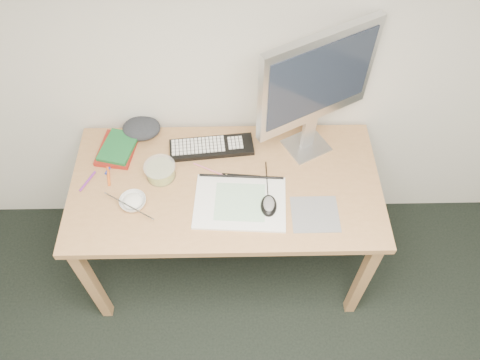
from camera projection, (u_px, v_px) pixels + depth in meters
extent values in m
plane|color=silver|center=(288.00, 29.00, 1.89)|extent=(3.60, 0.00, 3.60)
cube|color=tan|center=(92.00, 284.00, 2.24)|extent=(0.05, 0.05, 0.71)
cube|color=tan|center=(362.00, 280.00, 2.25)|extent=(0.05, 0.05, 0.71)
cube|color=tan|center=(110.00, 183.00, 2.59)|extent=(0.05, 0.05, 0.71)
cube|color=tan|center=(344.00, 180.00, 2.61)|extent=(0.05, 0.05, 0.71)
cube|color=tan|center=(226.00, 186.00, 2.12)|extent=(1.40, 0.70, 0.03)
cube|color=slate|center=(315.00, 214.00, 2.01)|extent=(0.20, 0.19, 0.00)
cube|color=white|center=(240.00, 203.00, 2.04)|extent=(0.41, 0.31, 0.01)
cube|color=black|center=(212.00, 147.00, 2.22)|extent=(0.41, 0.16, 0.02)
cube|color=silver|center=(306.00, 146.00, 2.24)|extent=(0.25, 0.24, 0.01)
cube|color=silver|center=(308.00, 133.00, 2.16)|extent=(0.07, 0.05, 0.18)
cube|color=silver|center=(318.00, 79.00, 1.90)|extent=(0.50, 0.29, 0.44)
cube|color=black|center=(318.00, 77.00, 1.89)|extent=(0.44, 0.24, 0.35)
ellipsoid|color=black|center=(269.00, 204.00, 2.00)|extent=(0.08, 0.12, 0.04)
imported|color=white|center=(133.00, 202.00, 2.03)|extent=(0.13, 0.13, 0.04)
cylinder|color=#B0B0B2|center=(129.00, 206.00, 1.99)|extent=(0.23, 0.15, 0.02)
cylinder|color=#DBBE4D|center=(160.00, 171.00, 2.11)|extent=(0.16, 0.16, 0.07)
cube|color=maroon|center=(117.00, 149.00, 2.21)|extent=(0.19, 0.24, 0.02)
cube|color=#175F2C|center=(118.00, 147.00, 2.20)|extent=(0.19, 0.22, 0.02)
ellipsoid|color=#25272D|center=(141.00, 128.00, 2.26)|extent=(0.16, 0.14, 0.06)
cylinder|color=#DA6D8C|center=(210.00, 170.00, 2.15)|extent=(0.16, 0.09, 0.01)
cylinder|color=tan|center=(242.00, 184.00, 2.10)|extent=(0.15, 0.12, 0.01)
cylinder|color=black|center=(241.00, 175.00, 2.13)|extent=(0.18, 0.03, 0.01)
cylinder|color=#1E30A3|center=(111.00, 164.00, 2.17)|extent=(0.05, 0.12, 0.01)
cylinder|color=orange|center=(108.00, 174.00, 2.13)|extent=(0.04, 0.13, 0.01)
cylinder|color=#77268E|center=(88.00, 181.00, 2.11)|extent=(0.06, 0.11, 0.01)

